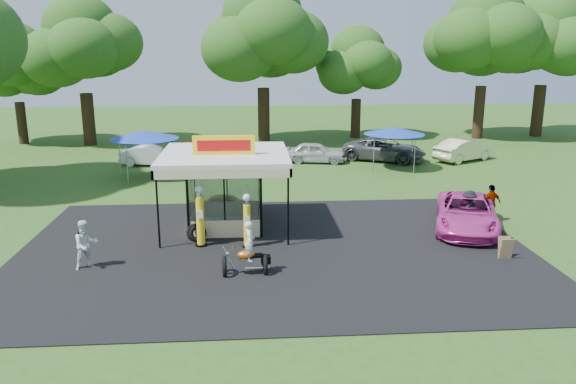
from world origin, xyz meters
name	(u,v)px	position (x,y,z in m)	size (l,w,h in m)	color
ground	(278,269)	(0.00, 0.00, 0.00)	(120.00, 120.00, 0.00)	#2D541A
asphalt_apron	(275,249)	(0.00, 2.00, 0.02)	(20.00, 14.00, 0.04)	black
gas_station_kiosk	(226,189)	(-2.00, 4.99, 1.78)	(5.40, 5.40, 4.18)	white
gas_pump_left	(200,217)	(-2.93, 2.61, 1.22)	(0.47, 0.47, 2.54)	black
gas_pump_right	(247,222)	(-1.08, 2.34, 1.06)	(0.41, 0.41, 2.21)	black
motorcycle	(248,253)	(-1.06, -0.40, 0.78)	(1.72, 0.90, 2.02)	black
spare_tires	(196,233)	(-3.18, 3.25, 0.36)	(0.92, 0.67, 0.74)	black
a_frame_sign	(506,248)	(8.58, 0.36, 0.43)	(0.49, 0.45, 0.85)	#593819
kiosk_car	(228,204)	(-2.00, 7.20, 0.48)	(1.13, 2.82, 0.96)	yellow
pink_sedan	(467,213)	(8.46, 3.92, 0.76)	(2.53, 5.49, 1.53)	#DD3CA6
spectator_west	(86,245)	(-6.83, 0.54, 0.91)	(0.89, 0.69, 1.82)	white
spectator_east_a	(468,210)	(8.55, 4.02, 0.87)	(1.13, 0.65, 1.75)	black
spectator_east_b	(491,203)	(9.99, 5.00, 0.87)	(1.02, 0.42, 1.74)	gray
bg_car_a	(151,156)	(-7.54, 19.04, 0.68)	(1.43, 4.10, 1.35)	white
bg_car_b	(227,151)	(-2.43, 19.71, 0.78)	(2.18, 5.36, 1.55)	#B40D18
bg_car_c	(316,152)	(3.68, 19.25, 0.71)	(1.68, 4.16, 1.42)	silver
bg_car_d	(384,149)	(8.61, 19.61, 0.80)	(2.64, 5.73, 1.59)	#4E4F50
bg_car_e	(464,150)	(14.17, 19.14, 0.77)	(1.64, 4.69, 1.55)	beige
tent_west	(144,135)	(-7.25, 15.38, 2.61)	(4.13, 4.13, 2.89)	gray
tent_east	(394,131)	(8.51, 16.78, 2.50)	(3.95, 3.95, 2.76)	gray
oak_far_a	(15,69)	(-19.65, 29.00, 6.11)	(8.11, 8.11, 9.61)	black
oak_far_b	(83,52)	(-13.96, 28.00, 7.42)	(9.74, 9.74, 11.62)	black
oak_far_c	(263,42)	(0.36, 28.02, 8.18)	(10.94, 10.94, 12.89)	black
oak_far_d	(357,69)	(8.58, 30.37, 6.00)	(7.91, 7.91, 9.42)	black
oak_far_e	(485,44)	(19.23, 29.11, 8.08)	(10.64, 10.64, 12.66)	black
oak_far_f	(545,46)	(25.06, 30.00, 7.94)	(10.27, 10.27, 12.37)	black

